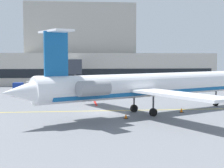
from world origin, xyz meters
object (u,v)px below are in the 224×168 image
Objects in this scene: regional_jet at (149,85)px; baggage_tug at (22,90)px; fuel_tank at (49,82)px; pushback_tractor at (26,87)px.

regional_jet is 26.93m from baggage_tug.
baggage_tug is 11.00m from fuel_tank.
fuel_tank is (3.77, 10.32, 0.58)m from baggage_tug.
pushback_tractor is (-17.66, 27.02, -2.37)m from regional_jet.
baggage_tug is (-17.41, 20.43, -2.26)m from regional_jet.
pushback_tractor is (-0.25, 6.59, -0.11)m from baggage_tug.
baggage_tug is at bearing -110.08° from fuel_tank.
pushback_tractor is at bearing 92.18° from baggage_tug.
fuel_tank reaches higher than baggage_tug.
fuel_tank is at bearing 42.82° from pushback_tractor.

